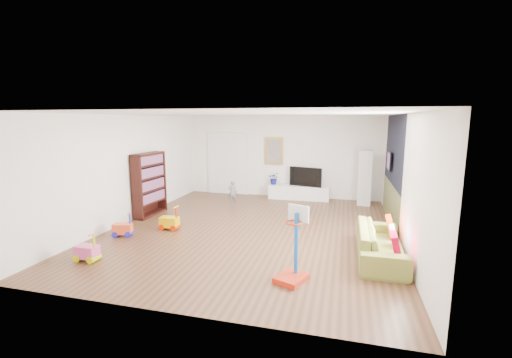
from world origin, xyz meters
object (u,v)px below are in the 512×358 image
(bookshelf, at_px, (149,184))
(basketball_hoop, at_px, (292,245))
(media_console, at_px, (299,192))
(sofa, at_px, (381,243))

(bookshelf, bearing_deg, basketball_hoop, -31.40)
(media_console, bearing_deg, bookshelf, -142.39)
(media_console, relative_size, bookshelf, 1.15)
(media_console, distance_m, basketball_hoop, 5.91)
(bookshelf, distance_m, basketball_hoop, 5.25)
(sofa, bearing_deg, bookshelf, 75.03)
(bookshelf, relative_size, sofa, 0.83)
(bookshelf, height_order, sofa, bookshelf)
(bookshelf, distance_m, sofa, 6.05)
(bookshelf, xyz_separation_m, sofa, (5.82, -1.58, -0.55))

